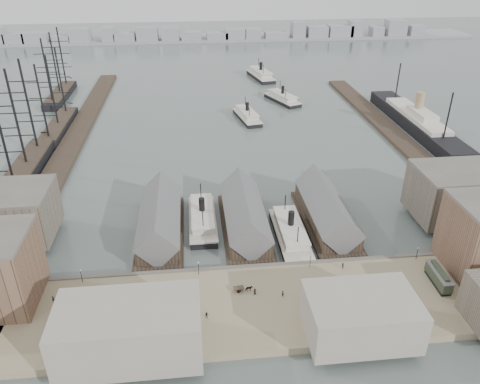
{
  "coord_description": "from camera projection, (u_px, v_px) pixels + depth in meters",
  "views": [
    {
      "loc": [
        -14.78,
        -106.21,
        79.72
      ],
      "look_at": [
        0.0,
        30.0,
        6.0
      ],
      "focal_mm": 35.0,
      "sensor_mm": 36.0,
      "label": 1
    }
  ],
  "objects": [
    {
      "name": "ferry_docked_west",
      "position": [
        202.0,
        218.0,
        148.0
      ],
      "size": [
        8.42,
        28.07,
        10.02
      ],
      "color": "black",
      "rests_on": "ground"
    },
    {
      "name": "ferry_shed_center",
      "position": [
        245.0,
        216.0,
        144.74
      ],
      "size": [
        14.0,
        42.0,
        12.6
      ],
      "color": "#2D231C",
      "rests_on": "ground"
    },
    {
      "name": "pedestrian_5",
      "position": [
        283.0,
        294.0,
        115.52
      ],
      "size": [
        0.74,
        0.77,
        1.71
      ],
      "primitive_type": "imported",
      "rotation": [
        0.0,
        0.0,
        2.22
      ],
      "color": "black",
      "rests_on": "quay"
    },
    {
      "name": "quay",
      "position": [
        262.0,
        306.0,
        114.18
      ],
      "size": [
        180.0,
        30.0,
        2.0
      ],
      "primitive_type": "cube",
      "color": "gray",
      "rests_on": "ground"
    },
    {
      "name": "seawall",
      "position": [
        254.0,
        269.0,
        127.07
      ],
      "size": [
        180.0,
        1.2,
        2.3
      ],
      "primitive_type": "cube",
      "color": "#59544C",
      "rests_on": "ground"
    },
    {
      "name": "pedestrian_6",
      "position": [
        343.0,
        266.0,
        125.35
      ],
      "size": [
        1.0,
        1.07,
        1.76
      ],
      "primitive_type": "imported",
      "rotation": [
        0.0,
        0.0,
        4.21
      ],
      "color": "black",
      "rests_on": "quay"
    },
    {
      "name": "lamp_post_far_w",
      "position": [
        81.0,
        273.0,
        119.53
      ],
      "size": [
        0.44,
        0.44,
        3.92
      ],
      "color": "black",
      "rests_on": "quay"
    },
    {
      "name": "far_shore",
      "position": [
        202.0,
        36.0,
        422.65
      ],
      "size": [
        500.0,
        40.0,
        15.72
      ],
      "color": "gray",
      "rests_on": "ground"
    },
    {
      "name": "pedestrian_7",
      "position": [
        402.0,
        308.0,
        110.95
      ],
      "size": [
        1.18,
        0.68,
        1.83
      ],
      "primitive_type": "imported",
      "rotation": [
        0.0,
        0.0,
        3.14
      ],
      "color": "black",
      "rests_on": "quay"
    },
    {
      "name": "pedestrian_0",
      "position": [
        53.0,
        299.0,
        113.74
      ],
      "size": [
        0.74,
        0.76,
        1.69
      ],
      "primitive_type": "imported",
      "rotation": [
        0.0,
        0.0,
        0.85
      ],
      "color": "black",
      "rests_on": "quay"
    },
    {
      "name": "horse_cart_right",
      "position": [
        323.0,
        295.0,
        115.27
      ],
      "size": [
        4.71,
        2.1,
        1.54
      ],
      "rotation": [
        0.0,
        0.0,
        1.7
      ],
      "color": "black",
      "rests_on": "quay"
    },
    {
      "name": "lamp_post_far_e",
      "position": [
        418.0,
        251.0,
        128.07
      ],
      "size": [
        0.44,
        0.44,
        3.92
      ],
      "color": "black",
      "rests_on": "quay"
    },
    {
      "name": "street_bldg_center",
      "position": [
        361.0,
        316.0,
        102.73
      ],
      "size": [
        24.0,
        16.0,
        10.0
      ],
      "primitive_type": "cube",
      "color": "gray",
      "rests_on": "quay"
    },
    {
      "name": "ferry_shed_west",
      "position": [
        160.0,
        221.0,
        142.27
      ],
      "size": [
        14.0,
        42.0,
        12.6
      ],
      "color": "#2D231C",
      "rests_on": "ground"
    },
    {
      "name": "ferry_open_mid",
      "position": [
        282.0,
        98.0,
        261.2
      ],
      "size": [
        17.74,
        27.95,
        9.61
      ],
      "rotation": [
        0.0,
        0.0,
        0.39
      ],
      "color": "black",
      "rests_on": "ground"
    },
    {
      "name": "pedestrian_1",
      "position": [
        126.0,
        322.0,
        106.95
      ],
      "size": [
        1.07,
        1.02,
        1.74
      ],
      "primitive_type": "imported",
      "rotation": [
        0.0,
        0.0,
        0.61
      ],
      "color": "black",
      "rests_on": "quay"
    },
    {
      "name": "ferry_open_far",
      "position": [
        261.0,
        75.0,
        305.56
      ],
      "size": [
        15.63,
        32.66,
        11.22
      ],
      "rotation": [
        0.0,
        0.0,
        0.21
      ],
      "color": "black",
      "rests_on": "ground"
    },
    {
      "name": "east_wharf",
      "position": [
        392.0,
        133.0,
        217.98
      ],
      "size": [
        10.0,
        180.0,
        1.6
      ],
      "primitive_type": "cube",
      "color": "#2D231C",
      "rests_on": "ground"
    },
    {
      "name": "west_wharf",
      "position": [
        75.0,
        137.0,
        212.87
      ],
      "size": [
        10.0,
        220.0,
        1.6
      ],
      "primitive_type": "cube",
      "color": "#2D231C",
      "rests_on": "ground"
    },
    {
      "name": "horse_cart_center",
      "position": [
        245.0,
        289.0,
        117.3
      ],
      "size": [
        4.86,
        1.75,
        1.47
      ],
      "rotation": [
        0.0,
        0.0,
        1.67
      ],
      "color": "black",
      "rests_on": "quay"
    },
    {
      "name": "warehouse_east_back",
      "position": [
        459.0,
        194.0,
        147.25
      ],
      "size": [
        28.0,
        20.0,
        15.0
      ],
      "primitive_type": "cube",
      "color": "#60564C",
      "rests_on": "east_land"
    },
    {
      "name": "pedestrian_4",
      "position": [
        255.0,
        291.0,
        116.23
      ],
      "size": [
        0.98,
        0.85,
        1.69
      ],
      "primitive_type": "imported",
      "rotation": [
        0.0,
        0.0,
        3.6
      ],
      "color": "black",
      "rests_on": "quay"
    },
    {
      "name": "ground",
      "position": [
        251.0,
        261.0,
        132.16
      ],
      "size": [
        900.0,
        900.0,
        0.0
      ],
      "primitive_type": "plane",
      "color": "#4B5754",
      "rests_on": "ground"
    },
    {
      "name": "lamp_post_near_e",
      "position": [
        310.0,
        258.0,
        125.23
      ],
      "size": [
        0.44,
        0.44,
        3.92
      ],
      "color": "black",
      "rests_on": "quay"
    },
    {
      "name": "ferry_open_near",
      "position": [
        247.0,
        115.0,
        235.38
      ],
      "size": [
        12.66,
        27.39,
        9.42
      ],
      "rotation": [
        0.0,
        0.0,
        0.19
      ],
      "color": "black",
      "rests_on": "ground"
    },
    {
      "name": "ferry_shed_east",
      "position": [
        326.0,
        211.0,
        147.21
      ],
      "size": [
        14.0,
        42.0,
        12.6
      ],
      "color": "#2D231C",
      "rests_on": "ground"
    },
    {
      "name": "ocean_steamer",
      "position": [
        416.0,
        121.0,
        223.37
      ],
      "size": [
        12.16,
        88.83,
        17.77
      ],
      "color": "black",
      "rests_on": "ground"
    },
    {
      "name": "tram",
      "position": [
        439.0,
        277.0,
        119.28
      ],
      "size": [
        3.12,
        10.91,
        3.86
      ],
      "rotation": [
        0.0,
        0.0,
        -0.03
      ],
      "color": "black",
      "rests_on": "quay"
    },
    {
      "name": "street_bldg_west",
      "position": [
        129.0,
        331.0,
        97.51
      ],
      "size": [
        30.0,
        16.0,
        12.0
      ],
      "primitive_type": "cube",
      "color": "gray",
      "rests_on": "quay"
    },
    {
      "name": "pedestrian_3",
      "position": [
        207.0,
        315.0,
        108.81
      ],
      "size": [
        1.08,
        0.5,
        1.81
      ],
      "primitive_type": "imported",
      "rotation": [
        0.0,
        0.0,
        3.2
      ],
      "color": "black",
      "rests_on": "quay"
    },
    {
      "name": "pedestrian_2",
      "position": [
        188.0,
        285.0,
        118.31
      ],
      "size": [
        1.18,
        0.87,
        1.63
      ],
      "primitive_type": "imported",
      "rotation": [
        0.0,
        0.0,
        2.87
      ],
      "color": "black",
      "rests_on": "quay"
    },
    {
      "name": "horse_cart_left",
      "position": [
        142.0,
        294.0,
        115.47
      ],
      "size": [
        4.71,
        1.58,
        1.68
      ],
      "rotation": [
        0.0,
        0.0,
        1.54
      ],
      "color": "black",
      "rests_on": "quay"
    },
    {
      "name": "sailing_ship_far",
      "position": [
        60.0,
        94.0,
        267.37
      ],
      "size": [
        8.85,
        49.16,
        36.38
      ],
      "color": "black",
      "rests_on": "ground"
    },
    {
      "name": "lamp_post_near_w",
      "position": [
        198.0,
        266.0,
        122.38
      ],
      "size": [
        0.44,
        0.44,
        3.92
      ],
      "color": "black",
      "rests_on": "quay"
    },
    {
      "name": "warehouse_west_back",
      "position": [
        7.0,
        214.0,
        137.01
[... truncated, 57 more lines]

